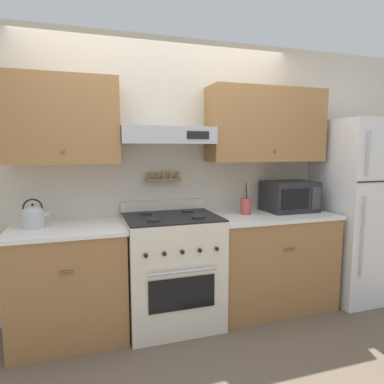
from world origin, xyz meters
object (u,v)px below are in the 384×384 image
at_px(stove_range, 172,269).
at_px(utensil_crock, 246,205).
at_px(tea_kettle, 33,216).
at_px(microwave, 289,196).
at_px(refrigerator, 358,210).

distance_m(stove_range, utensil_crock, 0.92).
relative_size(stove_range, tea_kettle, 4.54).
bearing_deg(utensil_crock, microwave, 2.09).
bearing_deg(stove_range, utensil_crock, 7.02).
height_order(refrigerator, microwave, refrigerator).
bearing_deg(stove_range, tea_kettle, 175.17).
bearing_deg(refrigerator, tea_kettle, 177.97).
bearing_deg(utensil_crock, refrigerator, -5.07).
distance_m(stove_range, refrigerator, 2.03).
distance_m(tea_kettle, utensil_crock, 1.85).
distance_m(refrigerator, tea_kettle, 3.08).
distance_m(tea_kettle, microwave, 2.34).
height_order(refrigerator, tea_kettle, refrigerator).
distance_m(refrigerator, utensil_crock, 1.24).
xyz_separation_m(stove_range, refrigerator, (1.98, -0.02, 0.43)).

